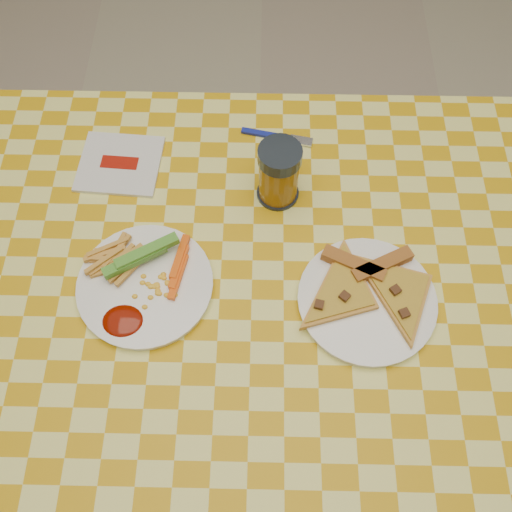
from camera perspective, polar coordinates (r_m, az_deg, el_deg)
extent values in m
plane|color=beige|center=(1.63, -0.26, -15.07)|extent=(8.00, 8.00, 0.00)
cylinder|color=silver|center=(1.53, -20.75, 1.93)|extent=(0.06, 0.06, 0.71)
cylinder|color=silver|center=(1.52, 20.83, 1.26)|extent=(0.06, 0.06, 0.71)
cube|color=brown|center=(0.93, -0.44, -5.01)|extent=(1.20, 0.80, 0.04)
cylinder|color=white|center=(0.93, -10.99, -2.95)|extent=(0.27, 0.27, 0.01)
cylinder|color=white|center=(0.92, 11.00, -4.43)|extent=(0.26, 0.26, 0.01)
cube|color=#1F6810|center=(0.92, -11.45, 0.04)|extent=(0.11, 0.08, 0.02)
cube|color=#F5560A|center=(0.92, -7.71, -1.11)|extent=(0.07, 0.09, 0.02)
ellipsoid|color=#741002|center=(0.91, -13.18, -6.35)|extent=(0.06, 0.05, 0.01)
cube|color=#AA5B26|center=(0.92, 9.70, -0.89)|extent=(0.10, 0.07, 0.02)
cube|color=#AA5B26|center=(0.93, 12.47, -0.95)|extent=(0.10, 0.07, 0.02)
cylinder|color=black|center=(1.01, 2.19, 6.33)|extent=(0.07, 0.07, 0.01)
cylinder|color=#84520E|center=(0.97, 2.28, 7.84)|extent=(0.07, 0.07, 0.10)
cylinder|color=black|center=(0.92, 2.41, 10.01)|extent=(0.07, 0.07, 0.02)
cube|color=silver|center=(1.07, -13.46, 8.96)|extent=(0.15, 0.14, 0.01)
cube|color=#A01409|center=(1.07, -13.50, 9.09)|extent=(0.07, 0.03, 0.00)
cube|color=navy|center=(1.09, 1.03, 12.05)|extent=(0.09, 0.03, 0.01)
cube|color=silver|center=(1.08, 4.52, 11.43)|extent=(0.05, 0.03, 0.00)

